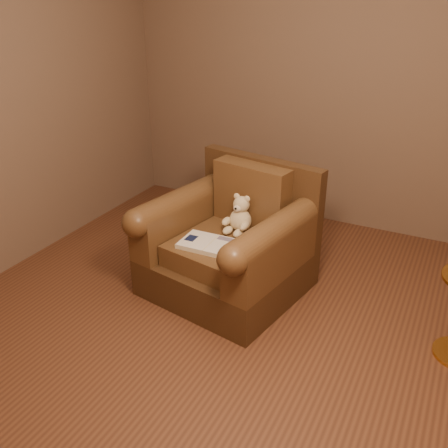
% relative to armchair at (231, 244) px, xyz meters
% --- Properties ---
extents(floor, '(4.00, 4.00, 0.00)m').
position_rel_armchair_xyz_m(floor, '(0.31, -0.52, -0.35)').
color(floor, brown).
rests_on(floor, ground).
extents(room, '(4.02, 4.02, 2.71)m').
position_rel_armchair_xyz_m(room, '(0.31, -0.52, 1.36)').
color(room, brown).
rests_on(room, ground).
extents(armchair, '(1.16, 1.12, 0.91)m').
position_rel_armchair_xyz_m(armchair, '(0.00, 0.00, 0.00)').
color(armchair, '#432B16').
rests_on(armchair, floor).
extents(teddy_bear, '(0.20, 0.23, 0.28)m').
position_rel_armchair_xyz_m(teddy_bear, '(0.03, 0.08, 0.19)').
color(teddy_bear, beige).
rests_on(teddy_bear, armchair).
extents(guidebook, '(0.43, 0.27, 0.03)m').
position_rel_armchair_xyz_m(guidebook, '(-0.04, -0.23, 0.10)').
color(guidebook, beige).
rests_on(guidebook, armchair).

